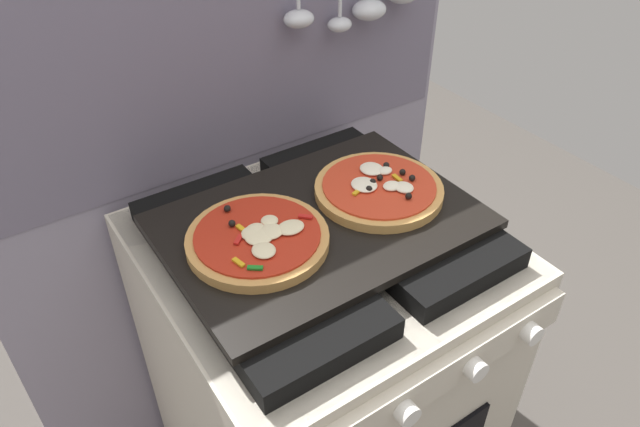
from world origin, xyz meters
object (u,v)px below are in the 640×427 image
at_px(pizza_left, 257,237).
at_px(pizza_right, 380,190).
at_px(stove, 320,382).
at_px(baking_tray, 320,222).

distance_m(pizza_left, pizza_right, 0.25).
bearing_deg(pizza_right, stove, 179.00).
height_order(baking_tray, pizza_left, pizza_left).
relative_size(stove, pizza_right, 3.79).
bearing_deg(stove, pizza_left, 178.38).
bearing_deg(pizza_right, baking_tray, 178.28).
xyz_separation_m(baking_tray, pizza_left, (-0.12, 0.00, 0.02)).
distance_m(stove, pizza_left, 0.49).
relative_size(pizza_left, pizza_right, 1.00).
distance_m(baking_tray, pizza_left, 0.12).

